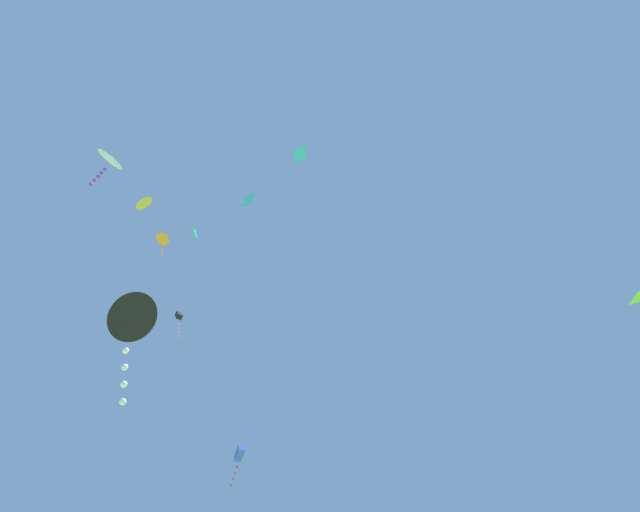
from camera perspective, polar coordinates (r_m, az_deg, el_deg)
The scene contains 9 objects.
kite_black_delta at distance 13.52m, azimuth -22.11°, elevation -7.21°, with size 1.27×1.58×2.91m.
kite_orange_delta at distance 26.89m, azimuth -18.69°, elevation 1.94°, with size 0.94×0.90×1.50m.
kite_yellow_delta at distance 35.82m, azimuth -20.82°, elevation 6.13°, with size 1.63×1.67×1.05m.
kite_cyan_delta at distance 34.03m, azimuth -8.82°, elevation 6.90°, with size 1.45×1.55×1.09m.
kite_black_box at distance 37.90m, azimuth -16.91°, elevation -7.07°, with size 0.99×0.93×2.27m.
kite_cyan_box at distance 41.54m, azimuth -15.18°, elevation 2.67°, with size 0.33×0.74×0.72m.
kite_white_delta at distance 24.23m, azimuth -24.29°, elevation 10.75°, with size 1.38×1.51×2.71m.
kite_cyan_diamond at distance 33.98m, azimuth -2.52°, elevation 12.28°, with size 1.17×1.16×0.74m.
kite_blue_box at distance 33.58m, azimuth -9.84°, elevation -22.84°, with size 1.05×1.21×2.46m.
Camera 1 is at (0.59, -5.07, 1.68)m, focal length 26.12 mm.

